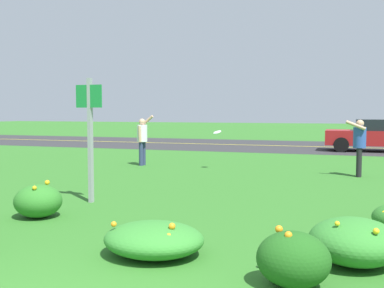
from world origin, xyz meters
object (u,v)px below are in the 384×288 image
(sign_post_near_path, at_px, (90,127))
(car_red_center_left, at_px, (379,135))
(person_catcher_blue_shirt, at_px, (359,143))
(frisbee_white, at_px, (217,132))
(person_thrower_white_shirt, at_px, (142,137))

(sign_post_near_path, bearing_deg, car_red_center_left, 66.87)
(person_catcher_blue_shirt, relative_size, frisbee_white, 5.88)
(person_catcher_blue_shirt, bearing_deg, person_thrower_white_shirt, 176.14)
(sign_post_near_path, bearing_deg, person_thrower_white_shirt, 105.97)
(person_catcher_blue_shirt, distance_m, car_red_center_left, 8.77)
(person_catcher_blue_shirt, bearing_deg, frisbee_white, 176.61)
(person_thrower_white_shirt, height_order, person_catcher_blue_shirt, person_thrower_white_shirt)
(person_thrower_white_shirt, distance_m, frisbee_white, 2.67)
(person_thrower_white_shirt, distance_m, car_red_center_left, 11.35)
(sign_post_near_path, xyz_separation_m, person_catcher_blue_shirt, (5.07, 5.51, -0.54))
(frisbee_white, bearing_deg, car_red_center_left, 58.80)
(sign_post_near_path, distance_m, person_catcher_blue_shirt, 7.50)
(person_thrower_white_shirt, relative_size, frisbee_white, 6.30)
(person_thrower_white_shirt, bearing_deg, car_red_center_left, 46.70)
(person_thrower_white_shirt, xyz_separation_m, frisbee_white, (2.65, -0.21, 0.22))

